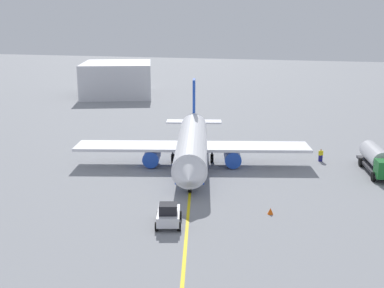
{
  "coord_description": "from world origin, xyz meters",
  "views": [
    {
      "loc": [
        55.82,
        17.73,
        17.63
      ],
      "look_at": [
        0.0,
        0.0,
        3.0
      ],
      "focal_mm": 44.43,
      "sensor_mm": 36.0,
      "label": 1
    }
  ],
  "objects_px": {
    "fuel_tanker": "(377,160)",
    "pushback_tug": "(169,215)",
    "safety_cone_nose": "(270,211)",
    "airplane": "(192,145)",
    "refueling_worker": "(321,155)"
  },
  "relations": [
    {
      "from": "fuel_tanker",
      "to": "pushback_tug",
      "type": "relative_size",
      "value": 2.51
    },
    {
      "from": "airplane",
      "to": "refueling_worker",
      "type": "height_order",
      "value": "airplane"
    },
    {
      "from": "pushback_tug",
      "to": "refueling_worker",
      "type": "bearing_deg",
      "value": 154.96
    },
    {
      "from": "safety_cone_nose",
      "to": "pushback_tug",
      "type": "bearing_deg",
      "value": -57.2
    },
    {
      "from": "fuel_tanker",
      "to": "refueling_worker",
      "type": "height_order",
      "value": "fuel_tanker"
    },
    {
      "from": "fuel_tanker",
      "to": "refueling_worker",
      "type": "relative_size",
      "value": 5.92
    },
    {
      "from": "refueling_worker",
      "to": "airplane",
      "type": "bearing_deg",
      "value": -65.77
    },
    {
      "from": "fuel_tanker",
      "to": "safety_cone_nose",
      "type": "relative_size",
      "value": 16.11
    },
    {
      "from": "refueling_worker",
      "to": "safety_cone_nose",
      "type": "bearing_deg",
      "value": -10.1
    },
    {
      "from": "fuel_tanker",
      "to": "pushback_tug",
      "type": "height_order",
      "value": "fuel_tanker"
    },
    {
      "from": "fuel_tanker",
      "to": "pushback_tug",
      "type": "bearing_deg",
      "value": -39.93
    },
    {
      "from": "refueling_worker",
      "to": "fuel_tanker",
      "type": "bearing_deg",
      "value": 64.44
    },
    {
      "from": "airplane",
      "to": "fuel_tanker",
      "type": "height_order",
      "value": "airplane"
    },
    {
      "from": "pushback_tug",
      "to": "safety_cone_nose",
      "type": "distance_m",
      "value": 10.05
    },
    {
      "from": "fuel_tanker",
      "to": "refueling_worker",
      "type": "distance_m",
      "value": 7.62
    }
  ]
}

